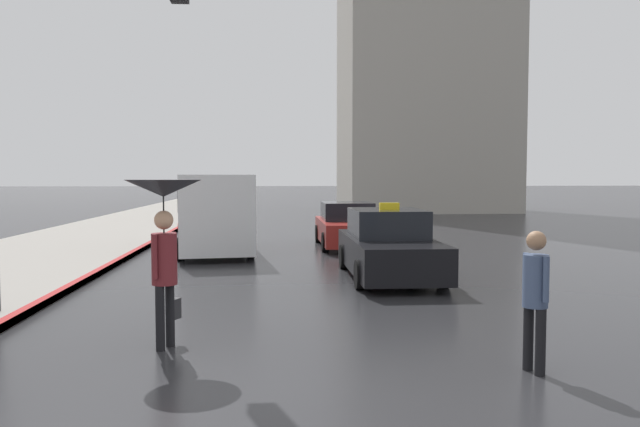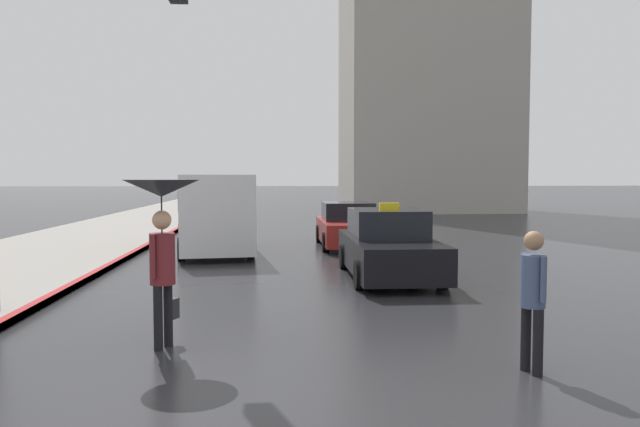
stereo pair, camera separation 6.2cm
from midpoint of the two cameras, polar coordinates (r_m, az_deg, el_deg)
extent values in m
plane|color=#262628|center=(6.30, 0.35, -17.80)|extent=(300.00, 300.00, 0.00)
cube|color=black|center=(14.18, 6.43, -3.69)|extent=(1.80, 4.65, 0.74)
cube|color=black|center=(14.34, 6.28, -0.87)|extent=(1.58, 2.09, 0.63)
cylinder|color=black|center=(13.01, 11.31, -5.43)|extent=(0.20, 0.60, 0.60)
cylinder|color=black|center=(12.67, 3.80, -5.61)|extent=(0.20, 0.60, 0.60)
cylinder|color=black|center=(15.78, 8.53, -3.86)|extent=(0.20, 0.60, 0.60)
cylinder|color=black|center=(15.50, 2.33, -3.96)|extent=(0.20, 0.60, 0.60)
cube|color=yellow|center=(14.09, 6.46, 0.66)|extent=(0.44, 0.16, 0.16)
cube|color=maroon|center=(20.38, 2.69, -1.60)|extent=(1.80, 4.57, 0.70)
cube|color=black|center=(20.57, 2.62, 0.23)|extent=(1.58, 2.05, 0.58)
cylinder|color=black|center=(19.13, 5.73, -2.58)|extent=(0.20, 0.60, 0.60)
cylinder|color=black|center=(18.92, 0.62, -2.63)|extent=(0.20, 0.60, 0.60)
cylinder|color=black|center=(21.91, 4.47, -1.82)|extent=(0.20, 0.60, 0.60)
cylinder|color=black|center=(21.73, 0.00, -1.85)|extent=(0.20, 0.60, 0.60)
cube|color=white|center=(18.94, -9.60, 0.21)|extent=(2.69, 5.43, 2.17)
cube|color=black|center=(18.92, -9.61, 1.37)|extent=(2.66, 5.02, 0.56)
cube|color=red|center=(18.96, -9.59, -0.60)|extent=(2.69, 5.23, 0.14)
cylinder|color=black|center=(17.53, -6.25, -3.07)|extent=(0.28, 0.65, 0.63)
cylinder|color=black|center=(17.45, -12.48, -3.16)|extent=(0.28, 0.65, 0.63)
cylinder|color=black|center=(20.62, -7.11, -2.11)|extent=(0.28, 0.65, 0.63)
cylinder|color=black|center=(20.55, -12.40, -2.19)|extent=(0.28, 0.65, 0.63)
cylinder|color=black|center=(8.53, -14.38, -9.25)|extent=(0.16, 0.16, 0.86)
cylinder|color=black|center=(8.70, -13.51, -8.98)|extent=(0.16, 0.16, 0.86)
cylinder|color=maroon|center=(8.48, -14.01, -4.05)|extent=(0.44, 0.44, 0.68)
sphere|color=tan|center=(8.43, -14.06, -0.58)|extent=(0.25, 0.25, 0.25)
cylinder|color=maroon|center=(8.31, -14.85, -3.86)|extent=(0.09, 0.09, 0.58)
cylinder|color=maroon|center=(8.64, -13.22, -3.56)|extent=(0.09, 0.09, 0.58)
cone|color=#232328|center=(8.41, -14.10, 2.26)|extent=(1.00, 1.00, 0.22)
cylinder|color=black|center=(8.43, -14.07, -0.10)|extent=(0.02, 0.02, 0.69)
cube|color=#262628|center=(8.86, -13.12, -8.47)|extent=(0.17, 0.21, 0.28)
cylinder|color=black|center=(7.85, 18.52, -10.73)|extent=(0.15, 0.15, 0.77)
cylinder|color=black|center=(7.68, 19.53, -11.07)|extent=(0.15, 0.15, 0.77)
cylinder|color=#3D4C6B|center=(7.63, 19.12, -5.86)|extent=(0.35, 0.35, 0.61)
sphere|color=#997051|center=(7.57, 19.19, -2.37)|extent=(0.22, 0.22, 0.22)
cylinder|color=#3D4C6B|center=(7.77, 18.29, -5.34)|extent=(0.09, 0.09, 0.52)
cylinder|color=#3D4C6B|center=(7.48, 19.99, -5.71)|extent=(0.09, 0.09, 0.52)
camera|label=1|loc=(0.03, -89.88, 0.01)|focal=35.00mm
camera|label=2|loc=(0.03, 90.12, -0.01)|focal=35.00mm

